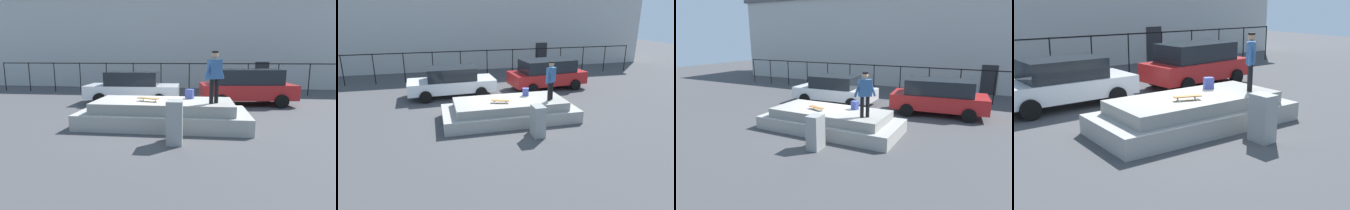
% 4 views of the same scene
% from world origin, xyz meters
% --- Properties ---
extents(ground_plane, '(60.00, 60.00, 0.00)m').
position_xyz_m(ground_plane, '(0.00, 0.00, 0.00)').
color(ground_plane, '#424244').
extents(concrete_ledge, '(5.85, 2.56, 0.89)m').
position_xyz_m(concrete_ledge, '(0.34, -0.47, 0.40)').
color(concrete_ledge, '#9E9B93').
rests_on(concrete_ledge, ground_plane).
extents(skateboarder, '(0.71, 0.63, 1.70)m').
position_xyz_m(skateboarder, '(2.07, -0.87, 1.87)').
color(skateboarder, black).
rests_on(skateboarder, concrete_ledge).
extents(skateboard, '(0.79, 0.43, 0.12)m').
position_xyz_m(skateboard, '(-0.15, -0.77, 0.99)').
color(skateboard, brown).
rests_on(skateboard, concrete_ledge).
extents(backpack, '(0.33, 0.28, 0.35)m').
position_xyz_m(backpack, '(1.24, 0.03, 1.06)').
color(backpack, '#3F4C99').
rests_on(backpack, concrete_ledge).
extents(car_white_sedan_near, '(4.82, 2.31, 1.64)m').
position_xyz_m(car_white_sedan_near, '(-1.84, 3.89, 0.84)').
color(car_white_sedan_near, white).
rests_on(car_white_sedan_near, ground_plane).
extents(car_red_hatchback_mid, '(4.75, 2.58, 1.78)m').
position_xyz_m(car_red_hatchback_mid, '(3.95, 4.15, 0.94)').
color(car_red_hatchback_mid, '#B21E1E').
rests_on(car_red_hatchback_mid, ground_plane).
extents(utility_box, '(0.45, 0.61, 1.23)m').
position_xyz_m(utility_box, '(0.92, -2.50, 0.61)').
color(utility_box, gray).
rests_on(utility_box, ground_plane).
extents(fence_row, '(24.06, 0.06, 1.99)m').
position_xyz_m(fence_row, '(0.00, 7.78, 1.34)').
color(fence_row, black).
rests_on(fence_row, ground_plane).
extents(warehouse_building, '(31.39, 7.06, 7.29)m').
position_xyz_m(warehouse_building, '(0.00, 14.32, 3.65)').
color(warehouse_building, '#B2B2AD').
rests_on(warehouse_building, ground_plane).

